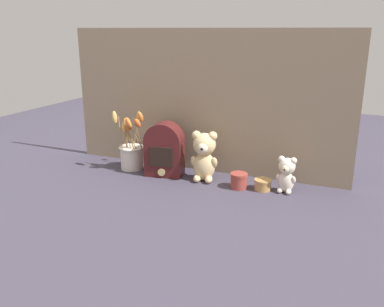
{
  "coord_description": "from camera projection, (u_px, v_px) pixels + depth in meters",
  "views": [
    {
      "loc": [
        0.7,
        -1.66,
        0.69
      ],
      "look_at": [
        0.0,
        0.02,
        0.13
      ],
      "focal_mm": 38.0,
      "sensor_mm": 36.0,
      "label": 1
    }
  ],
  "objects": [
    {
      "name": "teddy_bear_medium",
      "position": [
        286.0,
        174.0,
        1.76
      ],
      "size": [
        0.09,
        0.08,
        0.16
      ],
      "color": "beige",
      "rests_on": "ground"
    },
    {
      "name": "backdrop_wall",
      "position": [
        204.0,
        102.0,
        1.98
      ],
      "size": [
        1.43,
        0.02,
        0.69
      ],
      "color": "gray",
      "rests_on": "ground"
    },
    {
      "name": "flower_vase",
      "position": [
        131.0,
        152.0,
        2.06
      ],
      "size": [
        0.17,
        0.16,
        0.31
      ],
      "color": "silver",
      "rests_on": "ground"
    },
    {
      "name": "ground_plane",
      "position": [
        190.0,
        180.0,
        1.93
      ],
      "size": [
        4.0,
        4.0,
        0.0
      ],
      "primitive_type": "plane",
      "color": "#3D3847"
    },
    {
      "name": "vintage_radio",
      "position": [
        164.0,
        149.0,
        1.96
      ],
      "size": [
        0.19,
        0.13,
        0.26
      ],
      "color": "#4C1919",
      "rests_on": "ground"
    },
    {
      "name": "decorative_tin_tall",
      "position": [
        263.0,
        185.0,
        1.81
      ],
      "size": [
        0.08,
        0.08,
        0.05
      ],
      "color": "tan",
      "rests_on": "ground"
    },
    {
      "name": "teddy_bear_large",
      "position": [
        204.0,
        155.0,
        1.89
      ],
      "size": [
        0.13,
        0.12,
        0.24
      ],
      "color": "#DBBC84",
      "rests_on": "ground"
    },
    {
      "name": "decorative_tin_short",
      "position": [
        239.0,
        181.0,
        1.82
      ],
      "size": [
        0.08,
        0.08,
        0.07
      ],
      "color": "#993D33",
      "rests_on": "ground"
    }
  ]
}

